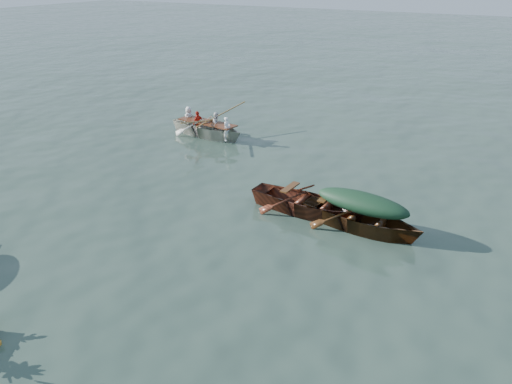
% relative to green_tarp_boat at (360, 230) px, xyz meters
% --- Properties ---
extents(ground, '(140.00, 140.00, 0.00)m').
position_rel_green_tarp_boat_xyz_m(ground, '(-3.67, -4.02, 0.00)').
color(ground, '#34493D').
rests_on(ground, ground).
extents(green_tarp_boat, '(4.53, 1.79, 1.03)m').
position_rel_green_tarp_boat_xyz_m(green_tarp_boat, '(0.00, 0.00, 0.00)').
color(green_tarp_boat, '#42250F').
rests_on(green_tarp_boat, ground).
extents(open_wooden_boat, '(4.59, 1.62, 1.07)m').
position_rel_green_tarp_boat_xyz_m(open_wooden_boat, '(-1.54, 0.15, 0.00)').
color(open_wooden_boat, maroon).
rests_on(open_wooden_boat, ground).
extents(rowed_boat, '(4.68, 1.84, 1.10)m').
position_rel_green_tarp_boat_xyz_m(rowed_boat, '(-7.69, 4.35, 0.00)').
color(rowed_boat, silver).
rests_on(rowed_boat, ground).
extents(green_tarp_cover, '(2.49, 0.98, 0.52)m').
position_rel_green_tarp_boat_xyz_m(green_tarp_cover, '(0.00, 0.00, 0.78)').
color(green_tarp_cover, '#14311F').
rests_on(green_tarp_cover, green_tarp_boat).
extents(thwart_benches, '(2.30, 0.95, 0.04)m').
position_rel_green_tarp_boat_xyz_m(thwart_benches, '(-1.54, 0.15, 0.55)').
color(thwart_benches, '#492811').
rests_on(thwart_benches, open_wooden_boat).
extents(rowers, '(3.30, 1.56, 0.76)m').
position_rel_green_tarp_boat_xyz_m(rowers, '(-7.69, 4.35, 0.93)').
color(rowers, white).
rests_on(rowers, rowed_boat).
extents(oars, '(0.87, 2.65, 0.06)m').
position_rel_green_tarp_boat_xyz_m(oars, '(-7.69, 4.35, 0.58)').
color(oars, '#A3793D').
rests_on(oars, rowed_boat).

